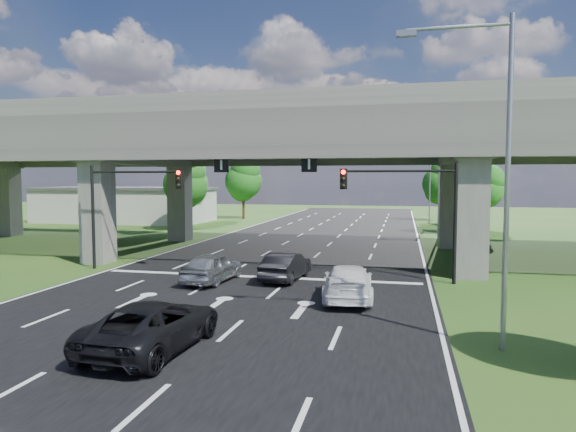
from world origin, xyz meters
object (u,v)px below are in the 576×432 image
at_px(signal_right, 410,199).
at_px(signal_left, 126,197).
at_px(car_white, 348,282).
at_px(car_silver, 212,267).
at_px(car_dark, 286,266).
at_px(streetlight_beyond, 427,174).
at_px(streetlight_far, 435,172).
at_px(streetlight_near, 494,157).
at_px(car_trailing, 153,325).

height_order(signal_right, signal_left, same).
relative_size(signal_left, car_white, 1.18).
relative_size(car_silver, car_dark, 1.02).
distance_m(signal_left, streetlight_beyond, 40.30).
height_order(streetlight_far, car_dark, streetlight_far).
relative_size(streetlight_near, car_white, 1.97).
bearing_deg(streetlight_beyond, car_white, -96.85).
bearing_deg(car_dark, signal_left, -0.24).
bearing_deg(car_white, signal_right, -125.34).
distance_m(signal_right, streetlight_far, 20.25).
distance_m(streetlight_far, car_trailing, 34.25).
relative_size(car_white, car_trailing, 0.95).
xyz_separation_m(signal_left, car_white, (13.05, -4.48, -3.42)).
xyz_separation_m(signal_left, streetlight_near, (17.92, -9.94, 1.66)).
distance_m(streetlight_near, car_dark, 13.34).
relative_size(streetlight_far, car_silver, 2.27).
xyz_separation_m(signal_right, streetlight_far, (2.27, 20.06, 1.66)).
bearing_deg(signal_right, car_dark, -171.29).
distance_m(streetlight_near, streetlight_beyond, 46.00).
relative_size(streetlight_near, car_dark, 2.32).
distance_m(signal_left, streetlight_far, 26.95).
relative_size(streetlight_far, car_white, 1.97).
bearing_deg(streetlight_near, signal_right, 102.88).
bearing_deg(car_white, car_trailing, 51.98).
xyz_separation_m(car_silver, car_white, (7.07, -2.24, -0.01)).
distance_m(streetlight_far, car_silver, 25.80).
xyz_separation_m(streetlight_far, car_dark, (-8.42, -21.00, -5.11)).
distance_m(signal_left, car_trailing, 15.08).
distance_m(signal_right, car_silver, 10.49).
distance_m(streetlight_near, car_trailing, 11.40).
bearing_deg(car_trailing, streetlight_near, -163.22).
distance_m(signal_right, car_white, 6.21).
relative_size(signal_right, streetlight_beyond, 0.60).
bearing_deg(car_trailing, car_silver, -75.40).
height_order(car_silver, car_trailing, car_silver).
relative_size(streetlight_far, car_trailing, 1.86).
bearing_deg(car_white, streetlight_beyond, -102.07).
bearing_deg(car_white, car_dark, -50.08).
relative_size(car_dark, car_white, 0.85).
height_order(streetlight_beyond, car_white, streetlight_beyond).
distance_m(signal_left, car_white, 14.21).
height_order(signal_left, car_white, signal_left).
xyz_separation_m(signal_left, streetlight_far, (17.92, 20.06, 1.66)).
height_order(streetlight_beyond, car_silver, streetlight_beyond).
distance_m(signal_right, car_dark, 7.11).
height_order(signal_left, streetlight_near, streetlight_near).
bearing_deg(car_silver, signal_left, -16.35).
distance_m(car_dark, car_trailing, 11.48).
bearing_deg(car_trailing, streetlight_far, -103.75).
bearing_deg(car_trailing, car_dark, -94.24).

